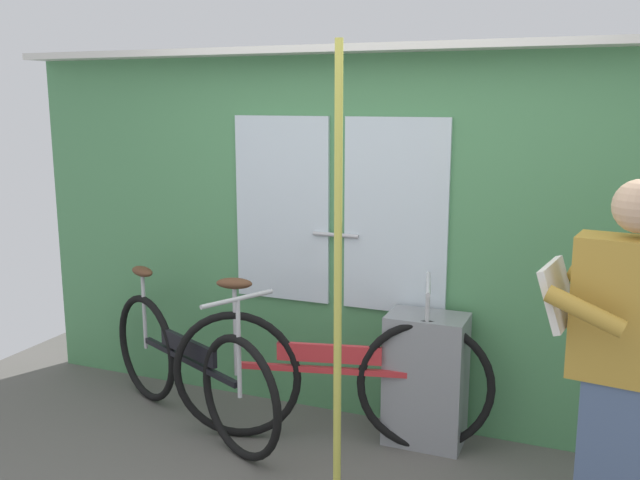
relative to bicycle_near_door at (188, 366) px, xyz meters
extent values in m
cube|color=#4C8C56|center=(0.93, 0.54, 0.70)|extent=(4.56, 0.08, 2.12)
cube|color=silver|center=(0.38, 0.49, 0.87)|extent=(0.60, 0.02, 1.10)
cube|color=silver|center=(1.08, 0.49, 0.87)|extent=(0.60, 0.02, 1.10)
cylinder|color=#B2B2B7|center=(0.73, 0.47, 0.74)|extent=(0.28, 0.02, 0.02)
cube|color=silver|center=(0.93, 0.44, 1.78)|extent=(4.56, 0.28, 0.04)
torus|color=black|center=(0.46, -0.22, -0.02)|extent=(0.63, 0.33, 0.68)
torus|color=black|center=(-0.45, 0.21, -0.02)|extent=(0.63, 0.33, 0.68)
cube|color=black|center=(0.01, 0.00, 0.04)|extent=(0.88, 0.44, 0.03)
cube|color=black|center=(0.01, 0.00, 0.12)|extent=(0.51, 0.26, 0.10)
cylinder|color=#B7B7BC|center=(-0.45, 0.21, 0.22)|extent=(0.02, 0.02, 0.50)
ellipsoid|color=brown|center=(-0.45, 0.21, 0.47)|extent=(0.22, 0.17, 0.06)
cylinder|color=#B7B7BC|center=(0.46, -0.22, 0.24)|extent=(0.02, 0.02, 0.54)
cylinder|color=#B7B7BC|center=(0.46, -0.22, 0.51)|extent=(0.21, 0.41, 0.02)
torus|color=black|center=(1.34, 0.22, 0.01)|extent=(0.73, 0.21, 0.74)
torus|color=black|center=(0.33, -0.02, 0.01)|extent=(0.73, 0.21, 0.74)
cube|color=red|center=(0.84, 0.10, 0.07)|extent=(0.97, 0.26, 0.03)
cube|color=red|center=(0.84, 0.10, 0.16)|extent=(0.56, 0.16, 0.10)
cylinder|color=#B7B7BC|center=(0.33, -0.02, 0.27)|extent=(0.02, 0.02, 0.53)
ellipsoid|color=brown|center=(0.33, -0.02, 0.53)|extent=(0.22, 0.13, 0.06)
cylinder|color=#B7B7BC|center=(1.34, 0.22, 0.29)|extent=(0.02, 0.02, 0.57)
cylinder|color=#B7B7BC|center=(1.34, 0.22, 0.57)|extent=(0.13, 0.43, 0.02)
cube|color=slate|center=(2.29, -0.35, 0.02)|extent=(0.33, 0.22, 0.77)
cube|color=#B78C33|center=(2.29, -0.35, 0.70)|extent=(0.46, 0.26, 0.58)
sphere|color=tan|center=(2.29, -0.35, 1.11)|extent=(0.21, 0.21, 0.21)
cube|color=silver|center=(2.01, -0.31, 0.73)|extent=(0.15, 0.35, 0.26)
cylinder|color=#B78C33|center=(2.12, -0.52, 0.73)|extent=(0.31, 0.11, 0.17)
cylinder|color=#B78C33|center=(2.17, -0.14, 0.73)|extent=(0.31, 0.11, 0.17)
cube|color=gray|center=(1.32, 0.32, 0.00)|extent=(0.43, 0.28, 0.73)
cylinder|color=#C6C14C|center=(1.10, -0.48, 0.70)|extent=(0.04, 0.04, 2.12)
camera|label=1|loc=(2.16, -3.27, 1.51)|focal=39.61mm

